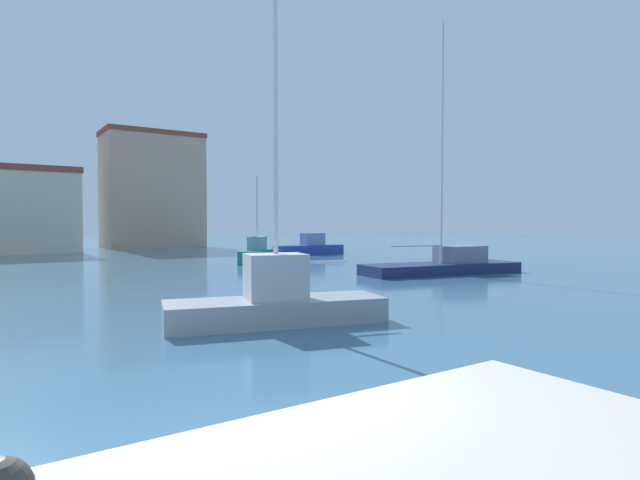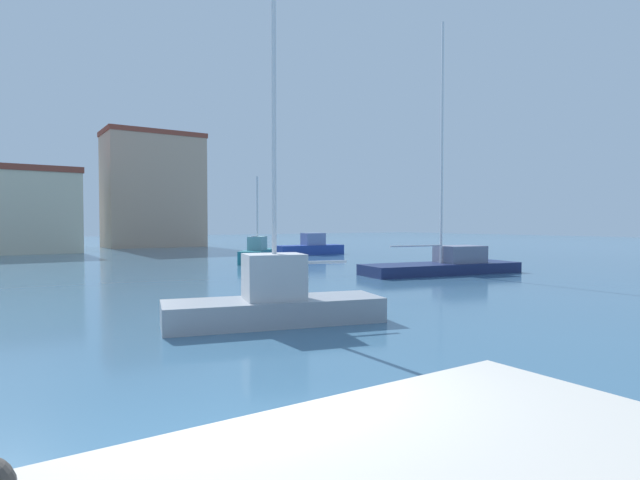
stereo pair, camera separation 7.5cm
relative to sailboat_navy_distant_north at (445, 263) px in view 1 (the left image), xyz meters
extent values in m
plane|color=#38607F|center=(-2.59, 6.51, -0.50)|extent=(160.00, 160.00, 0.00)
cube|color=#19234C|center=(-0.27, 0.05, -0.24)|extent=(8.62, 3.75, 0.53)
cube|color=slate|center=(0.89, -0.15, 0.45)|extent=(2.45, 2.03, 0.86)
cylinder|color=silver|center=(-0.27, 0.05, 6.01)|extent=(0.12, 0.12, 11.97)
cylinder|color=silver|center=(-1.74, 0.30, 0.92)|extent=(2.89, 0.57, 0.08)
cube|color=#1E707A|center=(-4.62, 11.81, -0.10)|extent=(4.00, 4.43, 0.81)
cube|color=#6B9CA2|center=(-4.62, 11.81, 0.74)|extent=(1.87, 1.99, 0.87)
cylinder|color=silver|center=(-4.62, 11.81, 2.67)|extent=(0.12, 0.12, 4.74)
cylinder|color=silver|center=(-5.14, 11.18, 1.20)|extent=(1.08, 1.28, 0.08)
cube|color=#233D93|center=(2.59, 16.92, -0.12)|extent=(5.69, 2.12, 0.76)
cube|color=#6E7DB1|center=(2.95, 16.89, 0.74)|extent=(1.78, 1.34, 0.97)
cube|color=gray|center=(-13.33, -6.53, -0.19)|extent=(5.74, 3.00, 0.63)
cube|color=#ADB0B5|center=(-13.34, -6.52, 0.70)|extent=(1.70, 1.46, 1.14)
cylinder|color=silver|center=(-13.33, -6.53, 4.32)|extent=(0.12, 0.12, 8.39)
cylinder|color=silver|center=(-12.37, -6.78, 1.02)|extent=(1.88, 0.56, 0.08)
cube|color=beige|center=(-17.56, 32.83, 2.86)|extent=(10.51, 8.03, 6.72)
cube|color=brown|center=(-17.56, 32.83, 6.47)|extent=(10.72, 8.19, 0.50)
cube|color=tan|center=(-4.04, 37.59, 5.32)|extent=(9.83, 5.84, 11.64)
cube|color=brown|center=(-4.04, 37.59, 11.39)|extent=(10.03, 5.96, 0.50)
camera|label=1|loc=(-19.54, -17.83, 2.05)|focal=28.65mm
camera|label=2|loc=(-19.48, -17.87, 2.05)|focal=28.65mm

